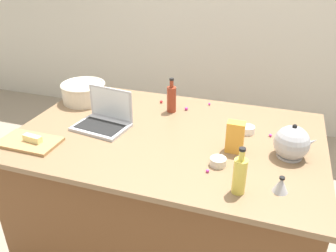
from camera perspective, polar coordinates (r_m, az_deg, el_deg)
name	(u,v)px	position (r m, az deg, el deg)	size (l,w,h in m)	color
ground_plane	(168,247)	(2.56, 0.00, -19.25)	(12.00, 12.00, 0.00)	gray
wall_back	(233,8)	(3.87, 10.62, 18.60)	(8.00, 0.10, 2.60)	beige
island_counter	(168,195)	(2.25, 0.00, -11.34)	(1.74, 1.14, 0.90)	brown
laptop	(104,119)	(2.11, -10.45, 1.16)	(0.34, 0.27, 0.22)	#B7B7BC
mixing_bowl_large	(84,92)	(2.48, -13.71, 5.48)	(0.30, 0.30, 0.13)	beige
bottle_soy	(172,98)	(2.24, 0.58, 4.57)	(0.06, 0.06, 0.23)	maroon
bottle_oil	(240,175)	(1.53, 11.71, -7.90)	(0.06, 0.06, 0.23)	#DBC64C
kettle	(292,143)	(1.86, 19.73, -2.69)	(0.21, 0.18, 0.20)	#ADADB2
cutting_board	(29,142)	(2.05, -21.88, -2.47)	(0.33, 0.19, 0.02)	#AD7F4C
butter_stick_left	(32,138)	(2.02, -21.44, -1.93)	(0.11, 0.04, 0.04)	#F4E58C
ramekin_small	(247,130)	(2.06, 12.95, -0.59)	(0.08, 0.08, 0.04)	white
ramekin_medium	(218,162)	(1.73, 8.26, -5.84)	(0.08, 0.08, 0.04)	beige
kitchen_timer	(281,185)	(1.61, 18.11, -9.19)	(0.07, 0.07, 0.08)	#B2B2B7
candy_bag	(235,137)	(1.83, 10.99, -1.81)	(0.09, 0.06, 0.17)	gold
candy_0	(209,104)	(2.39, 6.83, 3.62)	(0.02, 0.02, 0.02)	#CC3399
candy_1	(208,171)	(1.68, 6.53, -7.36)	(0.02, 0.02, 0.02)	#CC3399
candy_2	(270,135)	(2.05, 16.52, -1.48)	(0.02, 0.02, 0.02)	#CC3399
candy_3	(186,109)	(2.29, 3.03, 2.87)	(0.02, 0.02, 0.02)	#CC3399
candy_4	(161,102)	(2.40, -1.12, 4.04)	(0.02, 0.02, 0.02)	red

